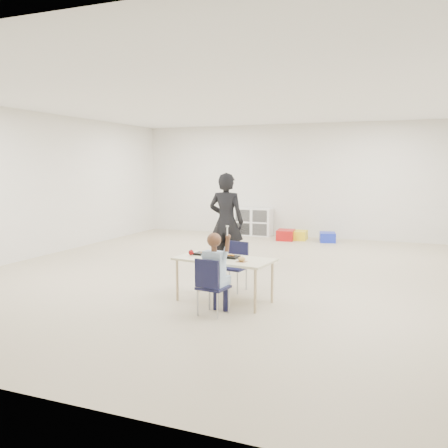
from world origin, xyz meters
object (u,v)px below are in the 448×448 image
at_px(child, 213,270).
at_px(cubby_shelf, 245,221).
at_px(table, 224,280).
at_px(chair_near, 213,286).
at_px(adult, 226,222).

xyz_separation_m(child, cubby_shelf, (-1.79, 6.39, -0.19)).
xyz_separation_m(table, chair_near, (0.08, -0.55, 0.05)).
bearing_deg(chair_near, cubby_shelf, 113.50).
height_order(table, adult, adult).
bearing_deg(child, cubby_shelf, 113.50).
bearing_deg(table, adult, 118.28).
height_order(cubby_shelf, adult, adult).
height_order(table, cubby_shelf, cubby_shelf).
height_order(table, chair_near, chair_near).
bearing_deg(adult, chair_near, 106.29).
relative_size(child, adult, 0.66).
bearing_deg(cubby_shelf, child, -74.35).
height_order(child, cubby_shelf, child).
bearing_deg(adult, table, 109.07).
relative_size(chair_near, child, 0.63).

